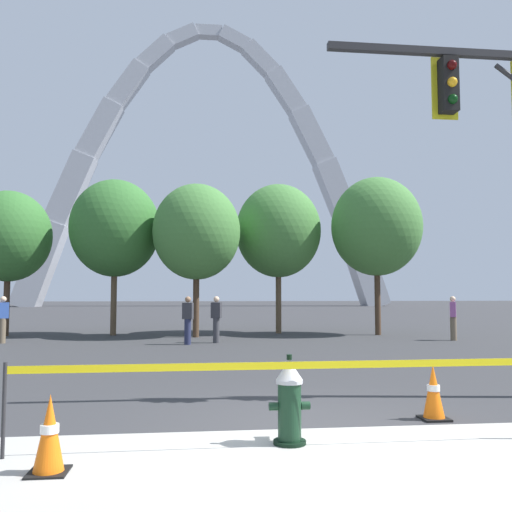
# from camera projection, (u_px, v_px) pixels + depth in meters

# --- Properties ---
(ground_plane) EXTENTS (240.00, 240.00, 0.00)m
(ground_plane) POSITION_uv_depth(u_px,v_px,m) (310.00, 429.00, 6.55)
(ground_plane) COLOR #333335
(fire_hydrant) EXTENTS (0.46, 0.48, 0.99)m
(fire_hydrant) POSITION_uv_depth(u_px,v_px,m) (289.00, 402.00, 5.92)
(fire_hydrant) COLOR black
(fire_hydrant) RESTS_ON ground
(caution_tape_barrier) EXTENTS (6.06, 0.11, 0.97)m
(caution_tape_barrier) POSITION_uv_depth(u_px,v_px,m) (296.00, 385.00, 5.76)
(caution_tape_barrier) COLOR #232326
(caution_tape_barrier) RESTS_ON ground
(traffic_cone_by_hydrant) EXTENTS (0.36, 0.36, 0.73)m
(traffic_cone_by_hydrant) POSITION_uv_depth(u_px,v_px,m) (49.00, 435.00, 4.94)
(traffic_cone_by_hydrant) COLOR black
(traffic_cone_by_hydrant) RESTS_ON ground
(traffic_cone_mid_sidewalk) EXTENTS (0.36, 0.36, 0.73)m
(traffic_cone_mid_sidewalk) POSITION_uv_depth(u_px,v_px,m) (433.00, 392.00, 7.08)
(traffic_cone_mid_sidewalk) COLOR black
(traffic_cone_mid_sidewalk) RESTS_ON ground
(monument_arch) EXTENTS (51.01, 3.30, 40.16)m
(monument_arch) POSITION_uv_depth(u_px,v_px,m) (208.00, 179.00, 73.80)
(monument_arch) COLOR #B2B5BC
(monument_arch) RESTS_ON ground
(tree_far_left) EXTENTS (3.33, 3.33, 5.83)m
(tree_far_left) POSITION_uv_depth(u_px,v_px,m) (9.00, 236.00, 21.36)
(tree_far_left) COLOR #473323
(tree_far_left) RESTS_ON ground
(tree_left_mid) EXTENTS (3.65, 3.65, 6.38)m
(tree_left_mid) POSITION_uv_depth(u_px,v_px,m) (115.00, 228.00, 21.86)
(tree_left_mid) COLOR brown
(tree_left_mid) RESTS_ON ground
(tree_center_left) EXTENTS (3.43, 3.43, 6.00)m
(tree_center_left) POSITION_uv_depth(u_px,v_px,m) (197.00, 232.00, 20.85)
(tree_center_left) COLOR #473323
(tree_center_left) RESTS_ON ground
(tree_center_right) EXTENTS (3.66, 3.66, 6.41)m
(tree_center_right) POSITION_uv_depth(u_px,v_px,m) (278.00, 231.00, 22.92)
(tree_center_right) COLOR brown
(tree_center_right) RESTS_ON ground
(tree_right_mid) EXTENTS (3.72, 3.72, 6.51)m
(tree_right_mid) POSITION_uv_depth(u_px,v_px,m) (376.00, 227.00, 22.02)
(tree_right_mid) COLOR #473323
(tree_right_mid) RESTS_ON ground
(pedestrian_walking_left) EXTENTS (0.39, 0.35, 1.59)m
(pedestrian_walking_left) POSITION_uv_depth(u_px,v_px,m) (3.00, 319.00, 18.08)
(pedestrian_walking_left) COLOR brown
(pedestrian_walking_left) RESTS_ON ground
(pedestrian_standing_center) EXTENTS (0.39, 0.29, 1.59)m
(pedestrian_standing_center) POSITION_uv_depth(u_px,v_px,m) (188.00, 320.00, 17.59)
(pedestrian_standing_center) COLOR #232847
(pedestrian_standing_center) RESTS_ON ground
(pedestrian_walking_right) EXTENTS (0.39, 0.32, 1.59)m
(pedestrian_walking_right) POSITION_uv_depth(u_px,v_px,m) (216.00, 319.00, 18.21)
(pedestrian_walking_right) COLOR #38383D
(pedestrian_walking_right) RESTS_ON ground
(pedestrian_near_trees) EXTENTS (0.34, 0.39, 1.59)m
(pedestrian_near_trees) POSITION_uv_depth(u_px,v_px,m) (453.00, 318.00, 19.17)
(pedestrian_near_trees) COLOR brown
(pedestrian_near_trees) RESTS_ON ground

